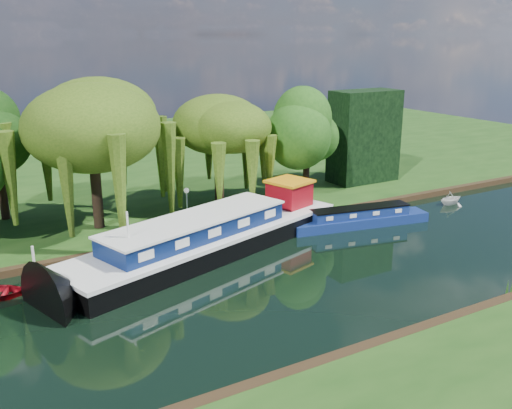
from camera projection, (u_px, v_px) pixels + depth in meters
ground at (257, 286)px, 30.77m from camera, size 120.00×120.00×0.00m
far_bank at (93, 164)px, 58.94m from camera, size 120.00×52.00×0.45m
dutch_barge at (212, 236)px, 35.42m from camera, size 20.33×10.24×4.20m
narrowboat at (360, 219)px, 40.38m from camera, size 10.48×3.59×1.51m
white_cruiser at (450, 204)px, 45.63m from camera, size 2.29×1.99×1.19m
willow_left at (91, 127)px, 36.92m from camera, size 7.90×7.90×9.46m
willow_right at (218, 135)px, 41.90m from camera, size 6.17×6.17×7.51m
tree_far_right at (307, 132)px, 44.78m from camera, size 4.63×4.63×7.57m
conifer_hedge at (364, 136)px, 50.20m from camera, size 6.00×3.00×8.00m
lamppost at (187, 196)px, 39.03m from camera, size 0.36×0.36×2.56m
mooring_posts at (186, 228)px, 37.23m from camera, size 19.16×0.16×1.00m
reeds_near at (458, 303)px, 27.60m from camera, size 33.70×1.50×1.10m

